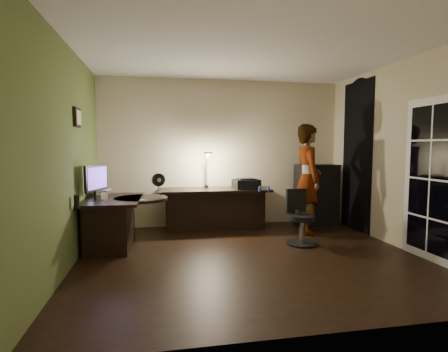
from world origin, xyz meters
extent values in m
cube|color=black|center=(0.00, 0.00, -0.01)|extent=(4.50, 4.00, 0.01)
cube|color=silver|center=(0.00, 0.00, 2.71)|extent=(4.50, 4.00, 0.01)
cube|color=beige|center=(0.00, 2.00, 1.35)|extent=(4.50, 0.01, 2.70)
cube|color=beige|center=(0.00, -2.00, 1.35)|extent=(4.50, 0.01, 2.70)
cube|color=beige|center=(-2.25, 0.00, 1.35)|extent=(0.01, 4.00, 2.70)
cube|color=beige|center=(2.25, 0.00, 1.35)|extent=(0.01, 4.00, 2.70)
cube|color=#52642F|center=(-2.24, 0.00, 1.35)|extent=(0.00, 4.00, 2.70)
cube|color=black|center=(2.24, 1.15, 1.30)|extent=(0.01, 0.90, 2.60)
cube|color=white|center=(2.24, -0.55, 1.05)|extent=(0.02, 0.92, 2.10)
cube|color=black|center=(-2.22, 0.45, 1.85)|extent=(0.04, 0.30, 0.25)
cube|color=black|center=(-1.83, 0.78, 0.36)|extent=(0.82, 1.28, 0.72)
cube|color=black|center=(-0.20, 1.63, 0.36)|extent=(1.95, 0.73, 0.73)
cube|color=black|center=(1.71, 1.59, 0.57)|extent=(0.76, 0.38, 1.14)
cube|color=silver|center=(-2.11, 1.07, 0.76)|extent=(0.29, 0.26, 0.10)
cube|color=silver|center=(-2.07, 1.07, 0.92)|extent=(0.34, 0.33, 0.21)
cube|color=black|center=(-2.05, 0.61, 0.90)|extent=(0.29, 0.56, 0.37)
ellipsoid|color=silver|center=(-1.41, 0.51, 0.73)|extent=(0.08, 0.10, 0.03)
cube|color=black|center=(-1.86, 0.43, 0.72)|extent=(0.12, 0.15, 0.01)
cube|color=black|center=(-1.73, 0.66, 0.72)|extent=(0.08, 0.11, 0.01)
cylinder|color=black|center=(-2.18, 0.07, 0.79)|extent=(0.07, 0.07, 0.16)
cube|color=silver|center=(-1.73, 0.53, 0.72)|extent=(0.19, 0.24, 0.01)
cube|color=black|center=(-1.19, 1.28, 0.88)|extent=(0.24, 0.18, 0.33)
cube|color=navy|center=(0.57, 1.18, 0.77)|extent=(0.22, 0.11, 0.10)
cube|color=black|center=(0.34, 1.54, 0.81)|extent=(0.47, 0.39, 0.19)
cube|color=black|center=(-0.33, 1.80, 1.07)|extent=(0.28, 0.36, 0.71)
cube|color=black|center=(0.93, 0.42, 0.41)|extent=(0.51, 0.51, 0.82)
imported|color=#D8A88C|center=(1.30, 1.08, 0.92)|extent=(0.49, 0.69, 1.85)
camera|label=1|loc=(-1.18, -4.43, 1.47)|focal=28.00mm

